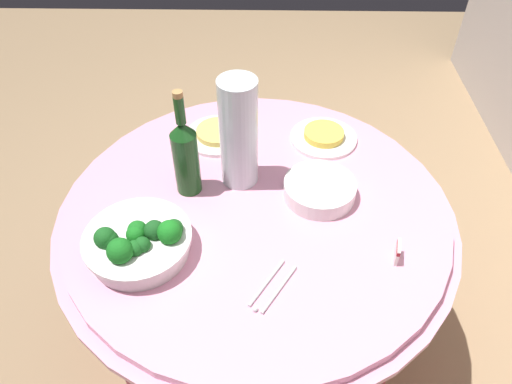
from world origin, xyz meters
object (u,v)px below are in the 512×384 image
at_px(serving_tongs, 271,288).
at_px(food_plate_fried_egg, 324,136).
at_px(plate_stack, 320,189).
at_px(broccoli_bowl, 138,242).
at_px(decorative_fruit_vase, 239,138).
at_px(label_placard_front, 398,251).
at_px(wine_bottle, 185,155).
at_px(food_plate_noodles, 218,134).

relative_size(serving_tongs, food_plate_fried_egg, 0.72).
bearing_deg(plate_stack, serving_tongs, -23.05).
relative_size(broccoli_bowl, serving_tongs, 1.76).
distance_m(decorative_fruit_vase, label_placard_front, 0.53).
height_order(food_plate_fried_egg, label_placard_front, label_placard_front).
relative_size(plate_stack, serving_tongs, 1.32).
bearing_deg(serving_tongs, decorative_fruit_vase, -166.77).
xyz_separation_m(serving_tongs, food_plate_fried_egg, (-0.60, 0.18, 0.01)).
distance_m(plate_stack, decorative_fruit_vase, 0.28).
bearing_deg(decorative_fruit_vase, broccoli_bowl, -40.06).
relative_size(decorative_fruit_vase, serving_tongs, 2.14).
height_order(wine_bottle, decorative_fruit_vase, decorative_fruit_vase).
distance_m(plate_stack, wine_bottle, 0.40).
xyz_separation_m(wine_bottle, label_placard_front, (0.25, 0.56, -0.10)).
distance_m(broccoli_bowl, decorative_fruit_vase, 0.40).
relative_size(broccoli_bowl, decorative_fruit_vase, 0.82).
xyz_separation_m(broccoli_bowl, label_placard_front, (0.01, 0.66, -0.01)).
relative_size(broccoli_bowl, food_plate_noodles, 1.27).
height_order(broccoli_bowl, label_placard_front, broccoli_bowl).
bearing_deg(food_plate_noodles, decorative_fruit_vase, 21.89).
relative_size(wine_bottle, label_placard_front, 6.11).
distance_m(plate_stack, food_plate_noodles, 0.42).
bearing_deg(serving_tongs, food_plate_noodles, -163.77).
xyz_separation_m(serving_tongs, label_placard_front, (-0.10, 0.32, 0.03)).
bearing_deg(serving_tongs, wine_bottle, -145.56).
relative_size(broccoli_bowl, food_plate_fried_egg, 1.27).
relative_size(plate_stack, wine_bottle, 0.62).
bearing_deg(decorative_fruit_vase, plate_stack, 73.15).
relative_size(broccoli_bowl, plate_stack, 1.33).
bearing_deg(broccoli_bowl, wine_bottle, 158.04).
relative_size(broccoli_bowl, wine_bottle, 0.83).
bearing_deg(food_plate_noodles, broccoli_bowl, -18.43).
height_order(broccoli_bowl, wine_bottle, wine_bottle).
height_order(serving_tongs, food_plate_noodles, food_plate_noodles).
bearing_deg(food_plate_noodles, wine_bottle, -14.82).
height_order(broccoli_bowl, food_plate_noodles, broccoli_bowl).
bearing_deg(broccoli_bowl, food_plate_fried_egg, 133.52).
height_order(broccoli_bowl, plate_stack, broccoli_bowl).
distance_m(decorative_fruit_vase, serving_tongs, 0.44).
bearing_deg(food_plate_noodles, plate_stack, 49.08).
relative_size(food_plate_fried_egg, label_placard_front, 4.00).
distance_m(broccoli_bowl, food_plate_fried_egg, 0.71).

